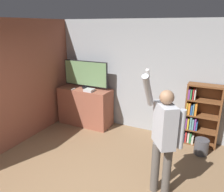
{
  "coord_description": "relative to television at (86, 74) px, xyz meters",
  "views": [
    {
      "loc": [
        1.69,
        -1.82,
        2.57
      ],
      "look_at": [
        -0.11,
        1.86,
        1.22
      ],
      "focal_mm": 35.0,
      "sensor_mm": 36.0,
      "label": 1
    }
  ],
  "objects": [
    {
      "name": "wall_back",
      "position": [
        1.33,
        0.33,
        -0.01
      ],
      "size": [
        6.22,
        0.06,
        2.7
      ],
      "color": "#9EA3A8",
      "rests_on": "ground_plane"
    },
    {
      "name": "wall_side_brick",
      "position": [
        -0.81,
        -1.26,
        -0.01
      ],
      "size": [
        0.06,
        4.71,
        2.7
      ],
      "color": "#93513D",
      "rests_on": "ground_plane"
    },
    {
      "name": "tv_ledge",
      "position": [
        0.0,
        -0.06,
        -0.86
      ],
      "size": [
        1.39,
        0.58,
        0.99
      ],
      "color": "#93513D",
      "rests_on": "ground_plane"
    },
    {
      "name": "television",
      "position": [
        0.0,
        0.0,
        0.0
      ],
      "size": [
        1.25,
        0.22,
        0.71
      ],
      "color": "black",
      "rests_on": "tv_ledge"
    },
    {
      "name": "game_console",
      "position": [
        0.24,
        -0.22,
        -0.34
      ],
      "size": [
        0.23,
        0.21,
        0.06
      ],
      "color": "silver",
      "rests_on": "tv_ledge"
    },
    {
      "name": "remote_loose",
      "position": [
        -0.22,
        -0.26,
        -0.36
      ],
      "size": [
        0.04,
        0.14,
        0.02
      ],
      "color": "white",
      "rests_on": "tv_ledge"
    },
    {
      "name": "bookshelf",
      "position": [
        2.79,
        0.14,
        -0.7
      ],
      "size": [
        0.71,
        0.28,
        1.38
      ],
      "color": "brown",
      "rests_on": "ground_plane"
    },
    {
      "name": "person",
      "position": [
        2.44,
        -1.72,
        -0.32
      ],
      "size": [
        0.57,
        0.56,
        2.02
      ],
      "rotation": [
        0.0,
        0.0,
        -0.96
      ],
      "color": "#56514C",
      "rests_on": "ground_plane"
    },
    {
      "name": "waste_bin",
      "position": [
        2.94,
        -0.26,
        -1.19
      ],
      "size": [
        0.28,
        0.28,
        0.33
      ],
      "color": "#4C4C51",
      "rests_on": "ground_plane"
    }
  ]
}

